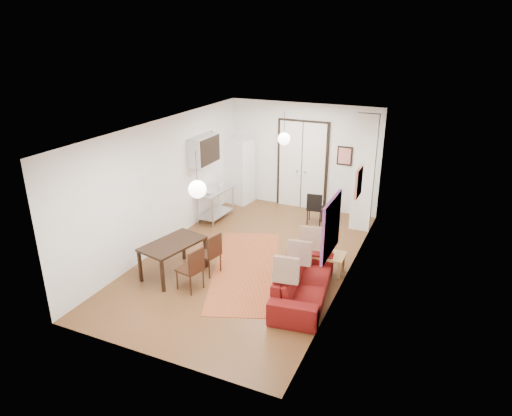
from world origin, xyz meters
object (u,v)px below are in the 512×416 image
at_px(dining_table, 173,246).
at_px(dining_chair_far, 192,263).
at_px(black_side_chair, 316,204).
at_px(kitchen_counter, 216,201).
at_px(dining_chair_near, 210,248).
at_px(fridge, 240,171).
at_px(coffee_table, 322,255).
at_px(sofa, 303,282).

relative_size(dining_table, dining_chair_far, 1.60).
distance_m(dining_chair_far, black_side_chair, 4.24).
xyz_separation_m(kitchen_counter, black_side_chair, (2.45, 0.88, -0.02)).
bearing_deg(black_side_chair, dining_chair_near, 61.45).
distance_m(kitchen_counter, dining_chair_near, 2.76).
xyz_separation_m(dining_table, black_side_chair, (1.83, 3.79, -0.14)).
distance_m(fridge, dining_chair_near, 4.14).
distance_m(kitchen_counter, fridge, 1.52).
relative_size(coffee_table, dining_chair_near, 1.06).
height_order(fridge, dining_chair_far, fridge).
distance_m(kitchen_counter, dining_table, 2.98).
bearing_deg(fridge, coffee_table, -34.06).
xyz_separation_m(dining_chair_near, black_side_chair, (1.23, 3.35, -0.02)).
bearing_deg(fridge, dining_table, -73.90).
bearing_deg(coffee_table, sofa, -91.60).
height_order(dining_chair_near, dining_chair_far, same).
relative_size(fridge, dining_table, 1.30).
bearing_deg(kitchen_counter, dining_table, -73.99).
distance_m(sofa, dining_chair_far, 2.15).
bearing_deg(dining_chair_near, dining_chair_far, 12.57).
height_order(kitchen_counter, fridge, fridge).
height_order(dining_table, dining_chair_far, dining_chair_far).
bearing_deg(dining_chair_far, fridge, -152.65).
height_order(kitchen_counter, black_side_chair, black_side_chair).
bearing_deg(dining_table, fridge, 98.10).
relative_size(dining_table, black_side_chair, 1.67).
relative_size(dining_chair_near, dining_chair_far, 1.00).
bearing_deg(black_side_chair, dining_table, 55.83).
bearing_deg(black_side_chair, fridge, -21.61).
relative_size(dining_chair_far, black_side_chair, 1.05).
height_order(dining_chair_near, black_side_chair, dining_chair_near).
distance_m(sofa, dining_table, 2.71).
bearing_deg(coffee_table, dining_chair_far, -142.35).
distance_m(coffee_table, kitchen_counter, 3.67).
bearing_deg(sofa, dining_chair_near, 77.24).
distance_m(dining_chair_near, dining_chair_far, 0.70).
relative_size(kitchen_counter, black_side_chair, 1.30).
xyz_separation_m(sofa, fridge, (-3.30, 4.10, 0.60)).
relative_size(dining_chair_near, black_side_chair, 1.05).
bearing_deg(fridge, dining_chair_far, -67.22).
xyz_separation_m(kitchen_counter, dining_chair_far, (1.22, -3.17, -0.00)).
bearing_deg(dining_chair_near, dining_table, -41.36).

